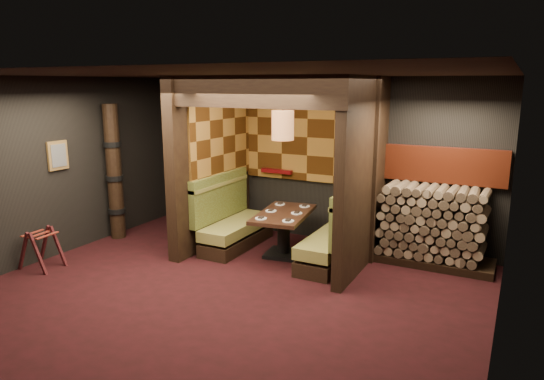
{
  "coord_description": "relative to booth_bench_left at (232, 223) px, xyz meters",
  "views": [
    {
      "loc": [
        3.33,
        -5.09,
        2.74
      ],
      "look_at": [
        0.0,
        1.3,
        1.15
      ],
      "focal_mm": 32.0,
      "sensor_mm": 36.0,
      "label": 1
    }
  ],
  "objects": [
    {
      "name": "luggage_rack",
      "position": [
        -2.01,
        -2.2,
        -0.08
      ],
      "size": [
        0.63,
        0.46,
        0.65
      ],
      "color": "#3F1215",
      "rests_on": "floor"
    },
    {
      "name": "partition_left",
      "position": [
        -0.39,
        -0.0,
        1.02
      ],
      "size": [
        0.2,
        2.2,
        2.85
      ],
      "primitive_type": "cube",
      "color": "black",
      "rests_on": "floor"
    },
    {
      "name": "header_beam",
      "position": [
        0.94,
        -0.95,
        2.23
      ],
      "size": [
        2.85,
        0.18,
        0.44
      ],
      "primitive_type": "cube",
      "color": "black",
      "rests_on": "partition_left"
    },
    {
      "name": "floor",
      "position": [
        0.96,
        -1.65,
        -0.41
      ],
      "size": [
        6.5,
        5.5,
        0.02
      ],
      "primitive_type": "cube",
      "color": "black",
      "rests_on": "ground"
    },
    {
      "name": "wall_left",
      "position": [
        -2.3,
        -1.65,
        1.02
      ],
      "size": [
        0.02,
        5.5,
        2.85
      ],
      "primitive_type": "cube",
      "color": "black",
      "rests_on": "ground"
    },
    {
      "name": "lacquer_shelf",
      "position": [
        0.36,
        1.0,
        0.78
      ],
      "size": [
        0.6,
        0.12,
        0.07
      ],
      "primitive_type": "cube",
      "color": "#57060A",
      "rests_on": "wall_back"
    },
    {
      "name": "bay_front_post",
      "position": [
        2.35,
        0.31,
        1.02
      ],
      "size": [
        0.08,
        0.08,
        2.85
      ],
      "primitive_type": "cube",
      "color": "black",
      "rests_on": "floor"
    },
    {
      "name": "tapa_side_panel",
      "position": [
        -0.27,
        0.17,
        1.45
      ],
      "size": [
        0.04,
        1.85,
        1.45
      ],
      "primitive_type": "cube",
      "color": "olive",
      "rests_on": "partition_left"
    },
    {
      "name": "wall_front",
      "position": [
        0.96,
        -4.41,
        1.02
      ],
      "size": [
        6.5,
        0.02,
        2.85
      ],
      "primitive_type": "cube",
      "color": "black",
      "rests_on": "ground"
    },
    {
      "name": "wall_right",
      "position": [
        4.22,
        -1.65,
        1.02
      ],
      "size": [
        0.02,
        5.5,
        2.85
      ],
      "primitive_type": "cube",
      "color": "black",
      "rests_on": "ground"
    },
    {
      "name": "place_settings",
      "position": [
        1.01,
        -0.03,
        0.34
      ],
      "size": [
        0.75,
        1.18,
        0.03
      ],
      "color": "white",
      "rests_on": "dining_table"
    },
    {
      "name": "ceiling",
      "position": [
        0.96,
        -1.65,
        2.46
      ],
      "size": [
        6.5,
        5.5,
        0.02
      ],
      "primitive_type": "cube",
      "color": "black",
      "rests_on": "ground"
    },
    {
      "name": "firewood_stack",
      "position": [
        3.25,
        0.7,
        0.21
      ],
      "size": [
        1.73,
        0.7,
        1.22
      ],
      "color": "black",
      "rests_on": "floor"
    },
    {
      "name": "pendant_lamp",
      "position": [
        1.01,
        -0.08,
        1.71
      ],
      "size": [
        0.34,
        0.34,
        0.96
      ],
      "color": "#A56638",
      "rests_on": "ceiling"
    },
    {
      "name": "mosaic_header",
      "position": [
        3.25,
        1.03,
        1.1
      ],
      "size": [
        1.83,
        0.1,
        0.56
      ],
      "primitive_type": "cube",
      "color": "maroon",
      "rests_on": "wall_back"
    },
    {
      "name": "partition_right",
      "position": [
        2.26,
        0.05,
        1.02
      ],
      "size": [
        0.15,
        2.1,
        2.85
      ],
      "primitive_type": "cube",
      "color": "black",
      "rests_on": "floor"
    },
    {
      "name": "totem_column",
      "position": [
        -2.09,
        -0.55,
        0.79
      ],
      "size": [
        0.31,
        0.31,
        2.4
      ],
      "color": "black",
      "rests_on": "floor"
    },
    {
      "name": "dining_table",
      "position": [
        1.01,
        -0.03,
        0.09
      ],
      "size": [
        0.94,
        1.47,
        0.73
      ],
      "color": "black",
      "rests_on": "floor"
    },
    {
      "name": "tapa_back_panel",
      "position": [
        0.94,
        1.06,
        1.42
      ],
      "size": [
        2.4,
        0.06,
        1.55
      ],
      "primitive_type": "cube",
      "color": "olive",
      "rests_on": "wall_back"
    },
    {
      "name": "framed_picture",
      "position": [
        -2.25,
        -1.55,
        1.22
      ],
      "size": [
        0.05,
        0.36,
        0.46
      ],
      "color": "olive",
      "rests_on": "wall_left"
    },
    {
      "name": "booth_bench_left",
      "position": [
        0.0,
        0.0,
        0.0
      ],
      "size": [
        0.68,
        1.6,
        1.14
      ],
      "color": "black",
      "rests_on": "floor"
    },
    {
      "name": "wall_back",
      "position": [
        0.96,
        1.11,
        1.02
      ],
      "size": [
        6.5,
        0.02,
        2.85
      ],
      "primitive_type": "cube",
      "color": "black",
      "rests_on": "ground"
    },
    {
      "name": "booth_bench_right",
      "position": [
        1.89,
        0.0,
        0.0
      ],
      "size": [
        0.68,
        1.6,
        1.14
      ],
      "color": "black",
      "rests_on": "floor"
    }
  ]
}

